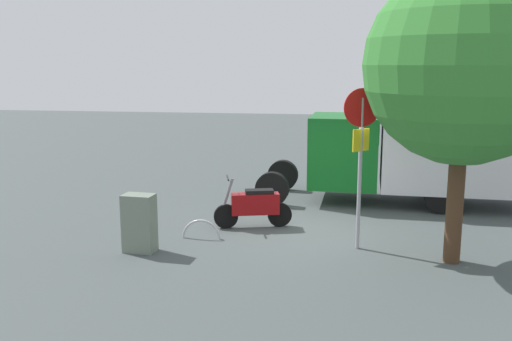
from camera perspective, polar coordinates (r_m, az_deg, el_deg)
ground_plane at (r=12.92m, az=5.56°, el=-6.07°), size 60.00×60.00×0.00m
box_truck_near at (r=15.62m, az=16.02°, el=2.29°), size 7.21×2.43×2.74m
motorcycle at (r=12.99m, az=-0.15°, el=-3.55°), size 1.77×0.74×1.20m
stop_sign at (r=11.35m, az=10.55°, el=2.72°), size 0.71×0.33×3.26m
street_tree at (r=10.93m, az=20.31°, el=9.90°), size 3.61×3.61×5.51m
utility_cabinet at (r=11.57m, az=-11.71°, el=-5.23°), size 0.65×0.44×1.17m
bike_rack_hoop at (r=12.37m, az=-5.55°, el=-6.84°), size 0.85×0.08×0.85m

